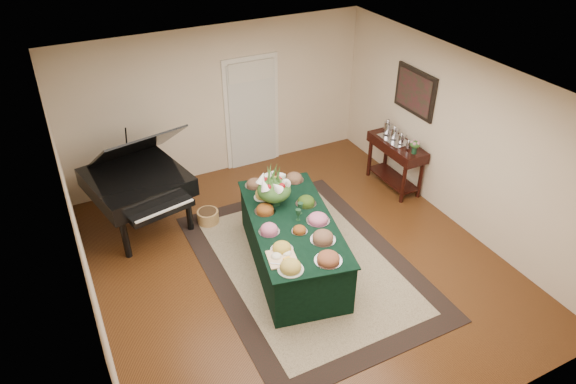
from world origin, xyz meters
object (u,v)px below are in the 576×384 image
buffet_table (292,243)px  floral_centerpiece (274,186)px  mahogany_sideboard (396,152)px  grand_piano (138,181)px

buffet_table → floral_centerpiece: floral_centerpiece is taller
floral_centerpiece → mahogany_sideboard: (2.64, 0.63, -0.42)m
grand_piano → mahogany_sideboard: (4.26, -0.81, -0.16)m
floral_centerpiece → grand_piano: 2.19m
buffet_table → floral_centerpiece: (-0.05, 0.47, 0.69)m
buffet_table → mahogany_sideboard: bearing=23.0°
buffet_table → mahogany_sideboard: (2.59, 1.10, 0.27)m
buffet_table → floral_centerpiece: size_ratio=5.02×
buffet_table → grand_piano: 2.57m
floral_centerpiece → grand_piano: size_ratio=0.27×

